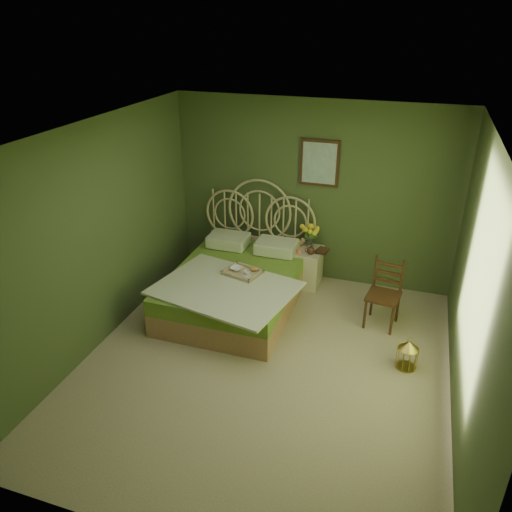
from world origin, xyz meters
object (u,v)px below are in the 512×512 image
(nightstand, at_px, (304,261))
(birdcage, at_px, (407,355))
(chair, at_px, (385,289))
(bed, at_px, (237,283))

(nightstand, relative_size, birdcage, 2.81)
(chair, distance_m, birdcage, 0.97)
(bed, height_order, nightstand, bed)
(bed, xyz_separation_m, chair, (1.92, 0.16, 0.17))
(chair, bearing_deg, birdcage, -58.85)
(bed, height_order, chair, bed)
(nightstand, height_order, birdcage, nightstand)
(chair, height_order, birdcage, chair)
(bed, distance_m, nightstand, 1.12)
(chair, bearing_deg, bed, -167.32)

